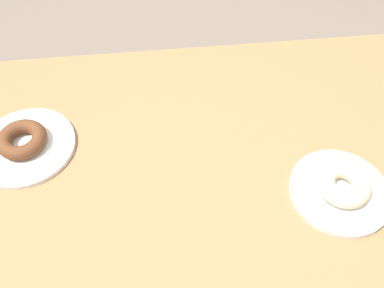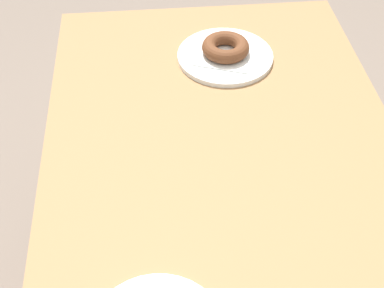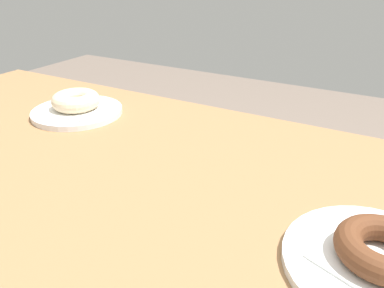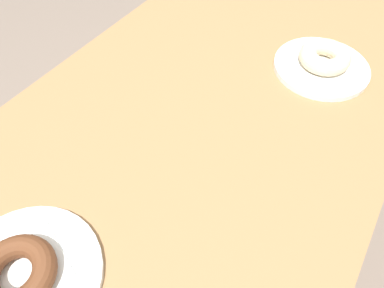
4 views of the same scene
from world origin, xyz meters
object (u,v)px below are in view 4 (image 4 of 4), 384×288
object	(u,v)px
plate_sugar_ring	(321,67)
donut_chocolate_ring	(15,274)
donut_sugar_ring	(325,57)
plate_chocolate_ring	(23,279)

from	to	relation	value
plate_sugar_ring	donut_chocolate_ring	world-z (taller)	donut_chocolate_ring
plate_sugar_ring	donut_sugar_ring	xyz separation A→B (m)	(0.00, 0.00, 0.03)
donut_sugar_ring	plate_sugar_ring	bearing A→B (deg)	0.00
plate_chocolate_ring	donut_chocolate_ring	world-z (taller)	donut_chocolate_ring
donut_chocolate_ring	plate_chocolate_ring	bearing A→B (deg)	0.00
plate_sugar_ring	plate_chocolate_ring	size ratio (longest dim) A/B	0.93
plate_sugar_ring	plate_chocolate_ring	distance (m)	0.66
donut_sugar_ring	donut_chocolate_ring	bearing A→B (deg)	-16.07
plate_sugar_ring	donut_chocolate_ring	size ratio (longest dim) A/B	1.88
plate_sugar_ring	plate_chocolate_ring	bearing A→B (deg)	-16.07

